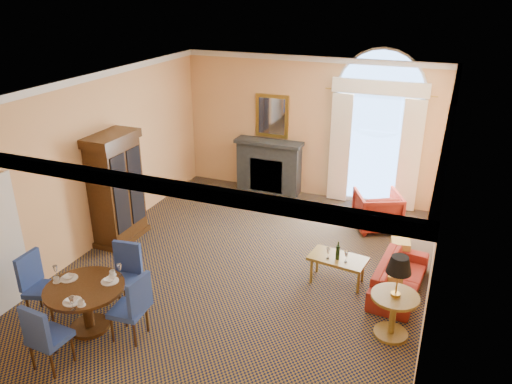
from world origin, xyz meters
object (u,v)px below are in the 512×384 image
at_px(armoire, 117,190).
at_px(side_table, 396,289).
at_px(armchair, 377,210).
at_px(sofa, 399,277).
at_px(dining_table, 86,298).
at_px(coffee_table, 338,260).

height_order(armoire, side_table, armoire).
height_order(armchair, side_table, side_table).
bearing_deg(side_table, sofa, 92.40).
distance_m(sofa, side_table, 1.31).
relative_size(dining_table, side_table, 0.89).
xyz_separation_m(armoire, coffee_table, (4.28, 0.06, -0.59)).
bearing_deg(dining_table, armchair, 55.37).
relative_size(armoire, side_table, 1.70).
bearing_deg(armchair, sofa, 83.53).
bearing_deg(sofa, coffee_table, 103.76).
bearing_deg(sofa, side_table, -172.59).
height_order(dining_table, armchair, dining_table).
bearing_deg(dining_table, sofa, 33.62).
relative_size(dining_table, armchair, 1.29).
bearing_deg(armoire, coffee_table, 0.77).
distance_m(dining_table, sofa, 4.86).
distance_m(sofa, armchair, 2.24).
relative_size(coffee_table, side_table, 0.79).
relative_size(sofa, armchair, 1.94).
xyz_separation_m(dining_table, armchair, (3.32, 4.80, -0.13)).
xyz_separation_m(dining_table, coffee_table, (3.05, 2.53, -0.09)).
bearing_deg(armoire, side_table, -10.47).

